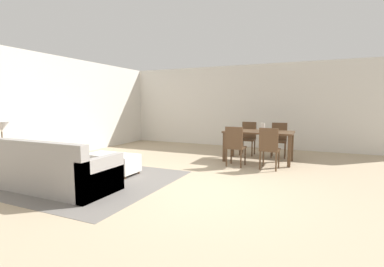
% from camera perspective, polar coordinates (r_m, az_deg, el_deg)
% --- Properties ---
extents(ground_plane, '(10.80, 10.80, 0.00)m').
position_cam_1_polar(ground_plane, '(4.71, -0.01, -11.51)').
color(ground_plane, tan).
extents(wall_back, '(9.00, 0.12, 2.70)m').
position_cam_1_polar(wall_back, '(9.28, 12.85, 5.51)').
color(wall_back, silver).
rests_on(wall_back, ground_plane).
extents(wall_left, '(0.12, 11.00, 2.70)m').
position_cam_1_polar(wall_left, '(7.83, -29.96, 4.76)').
color(wall_left, silver).
rests_on(wall_left, ground_plane).
extents(area_rug, '(3.00, 2.80, 0.01)m').
position_cam_1_polar(area_rug, '(5.58, -20.75, -9.06)').
color(area_rug, slate).
rests_on(area_rug, ground_plane).
extents(couch, '(2.04, 0.91, 0.86)m').
position_cam_1_polar(couch, '(5.15, -26.51, -7.30)').
color(couch, gray).
rests_on(couch, ground_plane).
extents(ottoman_table, '(1.08, 0.54, 0.41)m').
position_cam_1_polar(ottoman_table, '(5.89, -16.27, -5.80)').
color(ottoman_table, silver).
rests_on(ottoman_table, ground_plane).
extents(side_table, '(0.40, 0.40, 0.58)m').
position_cam_1_polar(side_table, '(6.18, -34.50, -3.98)').
color(side_table, brown).
rests_on(side_table, ground_plane).
extents(table_lamp, '(0.26, 0.26, 0.53)m').
position_cam_1_polar(table_lamp, '(6.12, -34.81, 0.96)').
color(table_lamp, brown).
rests_on(table_lamp, side_table).
extents(dining_table, '(1.65, 0.88, 0.76)m').
position_cam_1_polar(dining_table, '(7.01, 13.66, -0.28)').
color(dining_table, '#513823').
rests_on(dining_table, ground_plane).
extents(dining_chair_near_left, '(0.41, 0.41, 0.92)m').
position_cam_1_polar(dining_chair_near_left, '(6.33, 8.91, -2.18)').
color(dining_chair_near_left, '#513823').
rests_on(dining_chair_near_left, ground_plane).
extents(dining_chair_near_right, '(0.41, 0.41, 0.92)m').
position_cam_1_polar(dining_chair_near_right, '(6.18, 15.72, -2.55)').
color(dining_chair_near_right, '#513823').
rests_on(dining_chair_near_right, ground_plane).
extents(dining_chair_far_left, '(0.40, 0.40, 0.92)m').
position_cam_1_polar(dining_chair_far_left, '(7.93, 11.59, -0.56)').
color(dining_chair_far_left, '#513823').
rests_on(dining_chair_far_left, ground_plane).
extents(dining_chair_far_right, '(0.42, 0.42, 0.92)m').
position_cam_1_polar(dining_chair_far_right, '(7.78, 17.59, -0.85)').
color(dining_chair_far_right, '#513823').
rests_on(dining_chair_far_right, ground_plane).
extents(vase_centerpiece, '(0.09, 0.09, 0.20)m').
position_cam_1_polar(vase_centerpiece, '(7.00, 14.49, 1.30)').
color(vase_centerpiece, silver).
rests_on(vase_centerpiece, dining_table).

